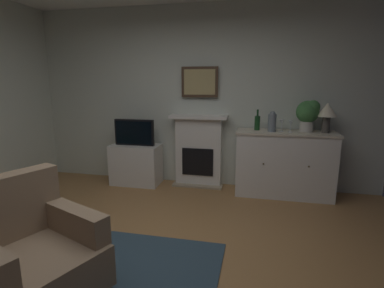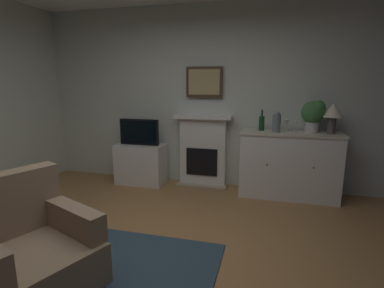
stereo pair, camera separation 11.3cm
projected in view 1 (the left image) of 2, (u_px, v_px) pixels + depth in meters
name	position (u px, v px, depth m)	size (l,w,h in m)	color
ground_plane	(149.00, 275.00, 2.57)	(5.31, 4.77, 0.10)	#9E7042
wall_rear	(201.00, 97.00, 4.54)	(5.31, 0.06, 2.71)	silver
area_rug	(54.00, 285.00, 2.36)	(2.55, 1.77, 0.02)	#2D4251
fireplace_unit	(199.00, 151.00, 4.58)	(0.87, 0.30, 1.10)	white
framed_picture	(200.00, 82.00, 4.41)	(0.55, 0.04, 0.45)	#473323
sideboard_cabinet	(284.00, 164.00, 4.16)	(1.35, 0.49, 0.92)	white
table_lamp	(327.00, 112.00, 3.91)	(0.26, 0.26, 0.40)	#4C4742
wine_bottle	(257.00, 123.00, 4.17)	(0.08, 0.08, 0.29)	#193F1E
wine_glass_left	(282.00, 123.00, 4.05)	(0.07, 0.07, 0.16)	silver
wine_glass_center	(291.00, 123.00, 3.98)	(0.07, 0.07, 0.16)	silver
vase_decorative	(272.00, 121.00, 4.03)	(0.11, 0.11, 0.28)	slate
tv_cabinet	(136.00, 164.00, 4.68)	(0.75, 0.42, 0.63)	white
tv_set	(134.00, 132.00, 4.55)	(0.62, 0.07, 0.40)	black
potted_plant_small	(308.00, 113.00, 4.00)	(0.30, 0.30, 0.43)	beige
armchair	(30.00, 254.00, 2.13)	(1.04, 1.01, 0.92)	#8C7259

